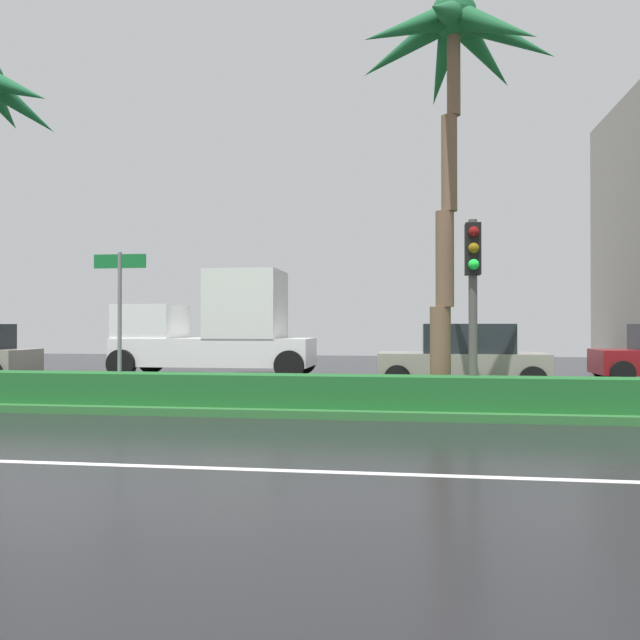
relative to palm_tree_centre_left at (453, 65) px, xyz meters
name	(u,v)px	position (x,y,z in m)	size (l,w,h in m)	color
ground_plane	(197,400)	(-5.74, 1.38, -6.90)	(90.00, 42.00, 0.10)	black
near_lane_divider_stripe	(8,461)	(-5.74, -5.62, -6.85)	(81.00, 0.14, 0.01)	white
median_strip	(182,400)	(-5.74, 0.38, -6.78)	(85.50, 4.00, 0.15)	#2D6B33
median_hedge	(156,389)	(-5.74, -1.02, -6.40)	(76.50, 0.70, 0.60)	#1E6028
palm_tree_centre_left	(453,65)	(0.00, 0.00, 0.00)	(4.11, 4.11, 8.15)	brown
traffic_signal_median_right	(473,278)	(0.31, -0.76, -4.29)	(0.28, 0.43, 3.50)	#4C4C47
street_name_sign	(120,306)	(-6.63, -0.75, -4.77)	(1.10, 0.08, 3.00)	slate
box_truck_lead	(217,329)	(-7.13, 7.40, -5.31)	(6.40, 2.64, 3.46)	white
car_in_traffic_second	(463,358)	(0.52, 4.27, -6.03)	(4.30, 2.02, 1.72)	gray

